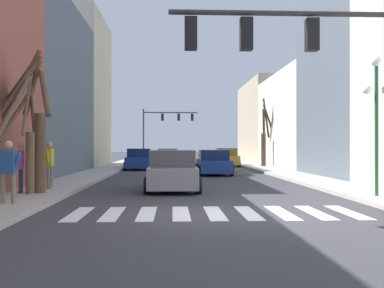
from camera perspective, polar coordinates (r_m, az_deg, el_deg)
The scene contains 18 objects.
ground_plane at distance 11.77m, azimuth 3.05°, elevation -8.99°, with size 240.00×240.00×0.00m, color #38383D.
building_row_left at distance 27.95m, azimuth -21.17°, elevation 6.86°, with size 6.00×38.08×12.72m.
building_row_right at distance 30.62m, azimuth 18.89°, elevation 6.15°, with size 6.00×49.61×12.89m.
crosswalk_stripes at distance 12.10m, azimuth 2.90°, elevation -8.74°, with size 7.65×2.60×0.01m.
traffic_signal_near at distance 12.23m, azimuth 14.14°, elevation 10.86°, with size 5.83×0.28×5.63m.
traffic_signal_far at distance 53.29m, azimuth -3.61°, elevation 2.74°, with size 6.50×0.28×6.14m.
street_lamp_right_corner at distance 16.06m, azimuth 22.38°, elevation 5.55°, with size 0.95×0.36×4.62m.
car_driving_away_lane at distance 28.11m, azimuth 2.73°, elevation -2.40°, with size 2.13×4.75×1.54m.
car_parked_right_near at distance 18.00m, azimuth -2.47°, elevation -3.53°, with size 2.14×4.12×1.62m.
car_parked_left_mid at distance 34.29m, azimuth -6.72°, elevation -1.98°, with size 2.02×4.60×1.59m.
car_parked_right_far at distance 41.41m, azimuth -3.12°, elevation -1.71°, with size 2.13×4.69×1.53m.
car_at_intersection at distance 39.46m, azimuth 4.33°, elevation -1.75°, with size 2.09×4.59×1.59m.
pedestrian_on_right_sidewalk at distance 13.80m, azimuth -22.29°, elevation -2.63°, with size 0.77×0.29×1.79m.
pedestrian_crossing_street at distance 16.81m, azimuth -20.91°, elevation -2.27°, with size 0.33×0.75×1.76m.
pedestrian_near_right_corner at distance 18.19m, azimuth -17.64°, elevation -2.02°, with size 0.26×0.78×1.81m.
street_tree_left_far at distance 16.67m, azimuth -19.56°, elevation 2.88°, with size 2.63×1.87×5.03m.
street_tree_right_near at distance 16.41m, azimuth -20.66°, elevation 1.28°, with size 1.73×2.73×4.26m.
street_tree_left_mid at distance 36.94m, azimuth 9.20°, elevation 0.71°, with size 1.39×1.27×5.51m.
Camera 1 is at (-1.14, -11.58, 1.79)m, focal length 42.00 mm.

